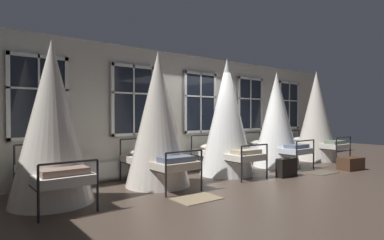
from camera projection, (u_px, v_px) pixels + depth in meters
The scene contains 12 objects.
ground at pixel (234, 176), 7.56m from camera, with size 22.21×22.21×0.00m, color #4C3D33.
back_wall_with_windows at pixel (198, 113), 8.62m from camera, with size 12.10×0.10×3.06m, color beige.
window_bank at pixel (201, 132), 8.53m from camera, with size 9.18×0.10×2.56m.
cot_first at pixel (52, 124), 5.20m from camera, with size 1.35×1.87×2.71m.
cot_second at pixel (158, 121), 6.51m from camera, with size 1.35×1.86×2.78m.
cot_third at pixel (227, 118), 7.73m from camera, with size 1.35×1.88×2.86m.
cot_fourth at pixel (276, 121), 8.96m from camera, with size 1.35×1.88×2.68m.
cot_fifth at pixel (316, 117), 10.22m from camera, with size 1.35×1.88×2.89m.
rug_second at pixel (197, 199), 5.46m from camera, with size 0.80×0.56×0.01m, color #8E7A5B.
rug_fourth at pixel (321, 172), 7.95m from camera, with size 0.80×0.56×0.01m, color brown.
suitcase_dark at pixel (287, 167), 7.41m from camera, with size 0.57×0.24×0.47m.
travel_trunk at pixel (351, 164), 8.35m from camera, with size 0.64×0.40×0.33m, color #472D1E.
Camera 1 is at (-5.44, -5.31, 1.46)m, focal length 29.36 mm.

